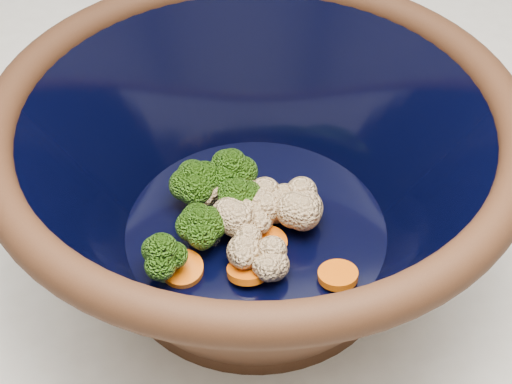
% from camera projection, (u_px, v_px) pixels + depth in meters
% --- Properties ---
extents(mixing_bowl, '(0.42, 0.42, 0.17)m').
position_uv_depth(mixing_bowl, '(256.00, 177.00, 0.54)').
color(mixing_bowl, black).
rests_on(mixing_bowl, counter).
extents(vegetable_pile, '(0.16, 0.14, 0.05)m').
position_uv_depth(vegetable_pile, '(232.00, 210.00, 0.56)').
color(vegetable_pile, '#608442').
rests_on(vegetable_pile, mixing_bowl).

